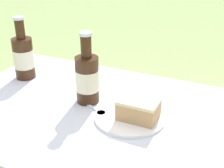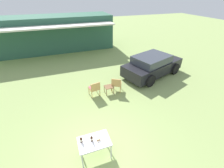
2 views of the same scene
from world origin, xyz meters
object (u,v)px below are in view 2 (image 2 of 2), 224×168
(cola_bottle_far, at_px, (81,140))
(wicker_chair_plain, at_px, (116,84))
(patio_table, at_px, (94,143))
(garden_side_table, at_px, (109,87))
(parked_car, at_px, (152,65))
(cola_bottle_near, at_px, (92,139))
(wicker_chair_cushioned, at_px, (94,88))
(cake_on_plate, at_px, (98,140))

(cola_bottle_far, bearing_deg, wicker_chair_plain, 52.85)
(wicker_chair_plain, distance_m, patio_table, 3.84)
(wicker_chair_plain, height_order, garden_side_table, wicker_chair_plain)
(parked_car, bearing_deg, cola_bottle_far, -159.73)
(parked_car, xyz_separation_m, cola_bottle_near, (-4.93, -4.27, 0.14))
(wicker_chair_cushioned, distance_m, cake_on_plate, 3.37)
(garden_side_table, xyz_separation_m, cola_bottle_near, (-1.64, -3.18, 0.43))
(wicker_chair_cushioned, bearing_deg, wicker_chair_plain, 169.23)
(garden_side_table, distance_m, patio_table, 3.60)
(cola_bottle_near, distance_m, cola_bottle_far, 0.32)
(wicker_chair_cushioned, relative_size, patio_table, 0.83)
(garden_side_table, relative_size, cake_on_plate, 2.09)
(patio_table, xyz_separation_m, cola_bottle_far, (-0.37, 0.11, 0.16))
(wicker_chair_plain, bearing_deg, cola_bottle_far, 82.14)
(wicker_chair_cushioned, height_order, cake_on_plate, wicker_chair_cushioned)
(cola_bottle_far, bearing_deg, garden_side_table, 57.94)
(wicker_chair_cushioned, xyz_separation_m, cola_bottle_far, (-1.19, -3.17, 0.32))
(wicker_chair_cushioned, relative_size, wicker_chair_plain, 1.00)
(parked_car, xyz_separation_m, wicker_chair_plain, (-2.84, -1.05, -0.18))
(garden_side_table, xyz_separation_m, patio_table, (-1.58, -3.23, 0.27))
(wicker_chair_plain, distance_m, garden_side_table, 0.46)
(cola_bottle_far, bearing_deg, parked_car, 38.76)
(cola_bottle_near, xyz_separation_m, cola_bottle_far, (-0.31, 0.07, 0.00))
(wicker_chair_plain, height_order, cake_on_plate, wicker_chair_plain)
(cake_on_plate, xyz_separation_m, cola_bottle_near, (-0.18, 0.05, 0.06))
(cola_bottle_near, height_order, cola_bottle_far, same)
(wicker_chair_plain, distance_m, cola_bottle_far, 3.97)
(wicker_chair_plain, bearing_deg, patio_table, 87.58)
(garden_side_table, height_order, cola_bottle_near, cola_bottle_near)
(wicker_chair_cushioned, height_order, patio_table, wicker_chair_cushioned)
(cola_bottle_far, bearing_deg, cola_bottle_near, -12.18)
(wicker_chair_cushioned, xyz_separation_m, cake_on_plate, (-0.70, -3.28, 0.26))
(parked_car, bearing_deg, cake_on_plate, -156.17)
(wicker_chair_cushioned, relative_size, garden_side_table, 1.82)
(cake_on_plate, bearing_deg, patio_table, 178.25)
(parked_car, xyz_separation_m, cake_on_plate, (-4.74, -4.32, 0.08))
(parked_car, distance_m, wicker_chair_cushioned, 4.18)
(parked_car, height_order, patio_table, parked_car)
(wicker_chair_plain, relative_size, cake_on_plate, 3.81)
(parked_car, height_order, wicker_chair_plain, parked_car)
(wicker_chair_cushioned, bearing_deg, cola_bottle_far, 59.13)
(patio_table, distance_m, cola_bottle_far, 0.42)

